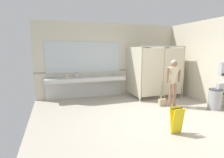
# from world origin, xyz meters

# --- Properties ---
(ground_plane) EXTENTS (6.28, 6.62, 0.10)m
(ground_plane) POSITION_xyz_m (0.00, 0.00, -0.05)
(ground_plane) COLOR #B2A899
(wall_back) EXTENTS (6.28, 0.12, 2.98)m
(wall_back) POSITION_xyz_m (0.00, 3.07, 1.49)
(wall_back) COLOR beige
(wall_back) RESTS_ON ground_plane
(wall_back_tile_band) EXTENTS (6.28, 0.01, 0.06)m
(wall_back_tile_band) POSITION_xyz_m (0.00, 3.00, 1.05)
(wall_back_tile_band) COLOR #9E937F
(wall_back_tile_band) RESTS_ON wall_back
(vanity_counter) EXTENTS (3.09, 0.59, 0.97)m
(vanity_counter) POSITION_xyz_m (-1.21, 2.78, 0.64)
(vanity_counter) COLOR silver
(vanity_counter) RESTS_ON ground_plane
(mirror_panel) EXTENTS (2.99, 0.02, 1.22)m
(mirror_panel) POSITION_xyz_m (-1.21, 3.00, 1.62)
(mirror_panel) COLOR silver
(mirror_panel) RESTS_ON wall_back
(bathroom_stalls) EXTENTS (1.92, 1.38, 2.06)m
(bathroom_stalls) POSITION_xyz_m (1.54, 2.11, 1.08)
(bathroom_stalls) COLOR beige
(bathroom_stalls) RESTS_ON ground_plane
(paper_towel_dispenser_upper) EXTENTS (0.33, 0.13, 0.45)m
(paper_towel_dispenser_upper) POSITION_xyz_m (2.77, 0.12, 1.31)
(paper_towel_dispenser_upper) COLOR #B7BABF
(paper_towel_dispenser_upper) RESTS_ON wall_side_right
(paper_towel_dispenser_lower) EXTENTS (0.40, 0.13, 0.41)m
(paper_towel_dispenser_lower) POSITION_xyz_m (2.77, 0.12, 0.65)
(paper_towel_dispenser_lower) COLOR #B7BABF
(paper_towel_dispenser_lower) RESTS_ON wall_side_right
(trash_bin) EXTENTS (0.42, 0.42, 0.67)m
(trash_bin) POSITION_xyz_m (2.53, 0.12, 0.34)
(trash_bin) COLOR #99999E
(trash_bin) RESTS_ON ground_plane
(person_standing) EXTENTS (0.56, 0.42, 1.60)m
(person_standing) POSITION_xyz_m (1.41, 0.83, 1.00)
(person_standing) COLOR #8C664C
(person_standing) RESTS_ON ground_plane
(handbag) EXTENTS (0.26, 0.13, 0.38)m
(handbag) POSITION_xyz_m (1.11, 0.96, 0.13)
(handbag) COLOR tan
(handbag) RESTS_ON ground_plane
(soap_dispenser) EXTENTS (0.07, 0.07, 0.19)m
(soap_dispenser) POSITION_xyz_m (-1.57, 2.87, 0.94)
(soap_dispenser) COLOR white
(soap_dispenser) RESTS_ON vanity_counter
(paper_cup) EXTENTS (0.07, 0.07, 0.09)m
(paper_cup) POSITION_xyz_m (-1.96, 2.59, 0.90)
(paper_cup) COLOR beige
(paper_cup) RESTS_ON vanity_counter
(wet_floor_sign) EXTENTS (0.28, 0.19, 0.62)m
(wet_floor_sign) POSITION_xyz_m (0.22, -0.94, 0.32)
(wet_floor_sign) COLOR yellow
(wet_floor_sign) RESTS_ON ground_plane
(floor_drain_cover) EXTENTS (0.14, 0.14, 0.01)m
(floor_drain_cover) POSITION_xyz_m (0.11, -0.29, 0.00)
(floor_drain_cover) COLOR #B7BABF
(floor_drain_cover) RESTS_ON ground_plane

